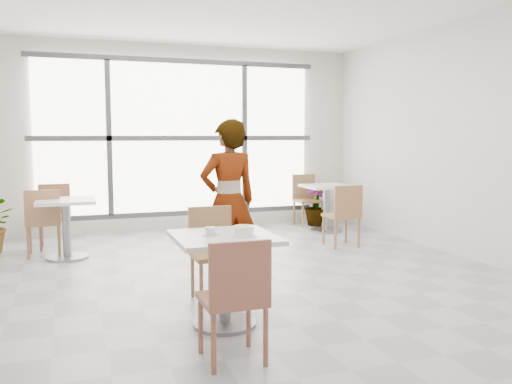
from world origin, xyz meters
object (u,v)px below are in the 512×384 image
object	(u,v)px
bg_table_right	(326,201)
plant_right	(317,204)
main_table	(224,263)
oatmeal_bowl	(244,231)
bg_chair_right_near	(344,212)
bg_chair_right_far	(306,196)
chair_near	(236,293)
chair_far	(213,246)
bg_table_left	(66,220)
coffee_cup	(211,232)
person	(228,202)
bg_chair_left_far	(55,211)
bg_chair_left_near	(43,218)

from	to	relation	value
bg_table_right	plant_right	bearing A→B (deg)	79.84
main_table	oatmeal_bowl	world-z (taller)	oatmeal_bowl
bg_chair_right_near	bg_chair_right_far	size ratio (longest dim) A/B	1.00
bg_table_right	bg_chair_right_near	world-z (taller)	bg_chair_right_near
chair_near	chair_far	bearing A→B (deg)	-99.14
bg_table_left	coffee_cup	bearing A→B (deg)	-69.50
main_table	person	size ratio (longest dim) A/B	0.47
main_table	bg_chair_right_near	bearing A→B (deg)	45.00
person	plant_right	bearing A→B (deg)	-136.74
bg_table_left	bg_chair_left_far	xyz separation A→B (m)	(-0.15, 0.80, 0.01)
main_table	bg_table_left	bearing A→B (deg)	112.15
bg_chair_right_far	plant_right	size ratio (longest dim) A/B	1.19
main_table	coffee_cup	xyz separation A→B (m)	(-0.11, 0.02, 0.26)
bg_table_right	chair_far	bearing A→B (deg)	-132.70
oatmeal_bowl	bg_chair_left_near	bearing A→B (deg)	116.61
bg_chair_right_far	oatmeal_bowl	bearing A→B (deg)	-120.29
bg_table_right	bg_chair_right_far	bearing A→B (deg)	93.47
main_table	coffee_cup	world-z (taller)	coffee_cup
bg_chair_left_near	oatmeal_bowl	bearing A→B (deg)	116.61
main_table	bg_table_right	world-z (taller)	same
person	bg_table_left	world-z (taller)	person
chair_near	bg_chair_right_far	distance (m)	5.80
bg_chair_right_far	plant_right	bearing A→B (deg)	-43.02
chair_near	bg_chair_right_near	world-z (taller)	same
main_table	bg_chair_left_far	bearing A→B (deg)	109.81
main_table	bg_chair_left_far	distance (m)	4.01
main_table	bg_chair_left_far	size ratio (longest dim) A/B	0.92
main_table	bg_chair_right_near	size ratio (longest dim) A/B	0.92
person	bg_chair_left_near	distance (m)	2.70
plant_right	main_table	bearing A→B (deg)	-124.28
coffee_cup	plant_right	bearing A→B (deg)	54.60
bg_chair_left_far	person	bearing A→B (deg)	-54.93
main_table	person	distance (m)	1.37
bg_table_left	bg_chair_right_far	size ratio (longest dim) A/B	0.86
main_table	oatmeal_bowl	distance (m)	0.32
plant_right	bg_chair_right_near	bearing A→B (deg)	-103.99
chair_far	bg_chair_left_near	size ratio (longest dim) A/B	1.00
bg_chair_right_near	main_table	bearing A→B (deg)	45.00
bg_table_left	person	bearing A→B (deg)	-46.66
coffee_cup	person	bearing A→B (deg)	67.48
chair_far	bg_chair_left_far	xyz separation A→B (m)	(-1.46, 3.02, 0.00)
bg_table_right	bg_chair_right_far	distance (m)	0.69
bg_table_right	bg_chair_right_near	distance (m)	1.26
main_table	chair_near	world-z (taller)	chair_near
bg_chair_left_near	main_table	bearing A→B (deg)	115.26
main_table	plant_right	world-z (taller)	main_table
chair_near	bg_chair_left_far	size ratio (longest dim) A/B	1.00
bg_table_left	bg_table_right	size ratio (longest dim) A/B	1.00
oatmeal_bowl	bg_table_right	size ratio (longest dim) A/B	0.28
chair_near	coffee_cup	bearing A→B (deg)	-92.33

